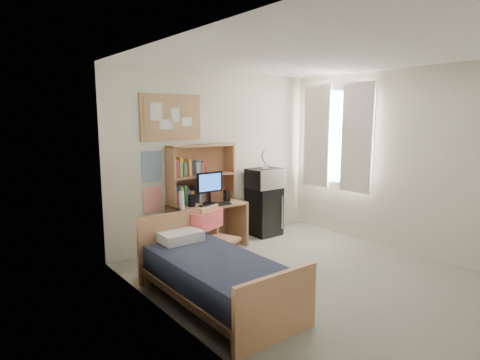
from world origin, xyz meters
TOP-DOWN VIEW (x-y plane):
  - floor at (0.00, 0.00)m, footprint 3.60×4.20m
  - ceiling at (0.00, 0.00)m, footprint 3.60×4.20m
  - wall_back at (0.00, 2.10)m, footprint 3.60×0.04m
  - wall_left at (-1.80, 0.00)m, footprint 0.04×4.20m
  - wall_right at (1.80, 0.00)m, footprint 0.04×4.20m
  - window_unit at (1.75, 1.20)m, footprint 0.10×1.40m
  - curtain_left at (1.72, 0.80)m, footprint 0.04×0.55m
  - curtain_right at (1.72, 1.60)m, footprint 0.04×0.55m
  - bulletin_board at (-0.78, 2.08)m, footprint 0.94×0.03m
  - poster_wave at (-1.10, 2.09)m, footprint 0.30×0.01m
  - poster_japan at (-1.10, 2.09)m, footprint 0.28×0.01m
  - desk at (-0.38, 1.80)m, footprint 1.10×0.56m
  - desk_chair at (-0.73, 0.97)m, footprint 0.53×0.53m
  - mini_fridge at (0.75, 1.84)m, footprint 0.47×0.47m
  - bed at (-1.28, 0.27)m, footprint 0.89×1.78m
  - hutch at (-0.38, 1.95)m, footprint 1.04×0.28m
  - monitor at (-0.38, 1.74)m, footprint 0.41×0.04m
  - keyboard at (-0.38, 1.60)m, footprint 0.47×0.15m
  - speaker_left at (-0.68, 1.74)m, footprint 0.07×0.07m
  - speaker_right at (-0.08, 1.74)m, footprint 0.07×0.07m
  - water_bottle at (-0.86, 1.71)m, footprint 0.07×0.07m
  - hoodie at (-0.81, 1.15)m, footprint 0.52×0.33m
  - microwave at (0.75, 1.82)m, footprint 0.55×0.42m
  - desk_fan at (0.75, 1.82)m, footprint 0.23×0.23m
  - pillow at (-1.28, 1.02)m, footprint 0.48×0.34m

SIDE VIEW (x-z plane):
  - floor at x=0.00m, z-range -0.02..0.00m
  - bed at x=-1.28m, z-range 0.00..0.49m
  - desk at x=-0.38m, z-range 0.00..0.68m
  - mini_fridge at x=0.75m, z-range 0.00..0.79m
  - desk_chair at x=-0.73m, z-range 0.00..0.82m
  - pillow at x=-1.28m, z-range 0.49..0.60m
  - hoodie at x=-0.81m, z-range 0.52..0.76m
  - keyboard at x=-0.38m, z-range 0.68..0.71m
  - speaker_left at x=-0.68m, z-range 0.68..0.86m
  - speaker_right at x=-0.08m, z-range 0.68..0.86m
  - poster_japan at x=-1.10m, z-range 0.60..0.96m
  - water_bottle at x=-0.86m, z-range 0.68..0.93m
  - monitor at x=-0.38m, z-range 0.68..1.12m
  - microwave at x=0.75m, z-range 0.79..1.10m
  - hutch at x=-0.38m, z-range 0.68..1.53m
  - desk_fan at x=0.75m, z-range 1.10..1.39m
  - poster_wave at x=-1.10m, z-range 1.04..1.46m
  - wall_back at x=0.00m, z-range 0.00..2.60m
  - wall_left at x=-1.80m, z-range 0.00..2.60m
  - wall_right at x=1.80m, z-range 0.00..2.60m
  - window_unit at x=1.75m, z-range 0.75..2.45m
  - curtain_left at x=1.72m, z-range 0.75..2.45m
  - curtain_right at x=1.72m, z-range 0.75..2.45m
  - bulletin_board at x=-0.78m, z-range 1.60..2.24m
  - ceiling at x=0.00m, z-range 2.59..2.61m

